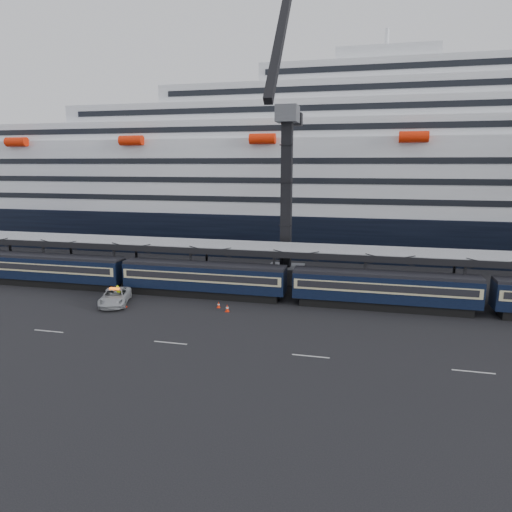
# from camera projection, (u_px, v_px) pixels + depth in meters

# --- Properties ---
(ground) EXTENTS (260.00, 260.00, 0.00)m
(ground) POSITION_uv_depth(u_px,v_px,m) (489.00, 353.00, 36.91)
(ground) COLOR black
(ground) RESTS_ON ground
(train) EXTENTS (133.05, 3.00, 4.05)m
(train) POSITION_uv_depth(u_px,v_px,m) (417.00, 290.00, 47.06)
(train) COLOR black
(train) RESTS_ON ground
(canopy) EXTENTS (130.00, 6.25, 5.53)m
(canopy) POSITION_uv_depth(u_px,v_px,m) (461.00, 256.00, 49.22)
(canopy) COLOR gray
(canopy) RESTS_ON ground
(cruise_ship) EXTENTS (214.09, 28.84, 34.00)m
(cruise_ship) POSITION_uv_depth(u_px,v_px,m) (421.00, 180.00, 78.57)
(cruise_ship) COLOR black
(cruise_ship) RESTS_ON ground
(crane_dark_near) EXTENTS (4.50, 17.75, 35.08)m
(crane_dark_near) POSITION_uv_depth(u_px,v_px,m) (286.00, 189.00, 56.81)
(crane_dark_near) COLOR #4C4D53
(crane_dark_near) RESTS_ON ground
(pickup_truck) EXTENTS (4.66, 6.62, 1.68)m
(pickup_truck) POSITION_uv_depth(u_px,v_px,m) (115.00, 297.00, 49.63)
(pickup_truck) COLOR #A2A5A9
(pickup_truck) RESTS_ON ground
(worker) EXTENTS (0.74, 0.51, 1.94)m
(worker) POSITION_uv_depth(u_px,v_px,m) (118.00, 294.00, 50.20)
(worker) COLOR #CDEF0C
(worker) RESTS_ON ground
(traffic_cone_a) EXTENTS (0.37, 0.37, 0.75)m
(traffic_cone_a) POSITION_uv_depth(u_px,v_px,m) (125.00, 304.00, 48.64)
(traffic_cone_a) COLOR #FF2808
(traffic_cone_a) RESTS_ON ground
(traffic_cone_b) EXTENTS (0.39, 0.39, 0.79)m
(traffic_cone_b) POSITION_uv_depth(u_px,v_px,m) (227.00, 308.00, 47.18)
(traffic_cone_b) COLOR #FF2808
(traffic_cone_b) RESTS_ON ground
(traffic_cone_c) EXTENTS (0.35, 0.35, 0.69)m
(traffic_cone_c) POSITION_uv_depth(u_px,v_px,m) (219.00, 305.00, 48.46)
(traffic_cone_c) COLOR #FF2808
(traffic_cone_c) RESTS_ON ground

